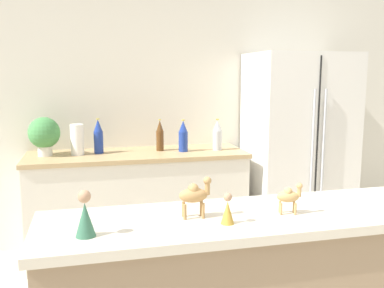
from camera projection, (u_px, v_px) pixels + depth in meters
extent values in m
cube|color=silver|center=(167.00, 104.00, 3.94)|extent=(8.00, 0.06, 2.55)
cube|color=silver|center=(138.00, 205.00, 3.68)|extent=(1.80, 0.60, 0.85)
cube|color=tan|center=(137.00, 155.00, 3.61)|extent=(1.83, 0.63, 0.03)
cube|color=silver|center=(297.00, 149.00, 3.91)|extent=(0.87, 0.67, 1.73)
cube|color=black|center=(317.00, 156.00, 3.58)|extent=(0.01, 0.01, 1.66)
cylinder|color=#B2B5BA|center=(313.00, 147.00, 3.54)|extent=(0.02, 0.02, 0.95)
cylinder|color=#B2B5BA|center=(323.00, 146.00, 3.56)|extent=(0.02, 0.02, 0.95)
cube|color=beige|center=(298.00, 214.00, 1.69)|extent=(2.01, 0.45, 0.03)
cylinder|color=silver|center=(45.00, 150.00, 3.46)|extent=(0.11, 0.11, 0.09)
sphere|color=#478E4C|center=(44.00, 133.00, 3.44)|extent=(0.25, 0.25, 0.25)
cylinder|color=white|center=(77.00, 140.00, 3.48)|extent=(0.11, 0.11, 0.25)
cylinder|color=#B2B7BC|center=(217.00, 140.00, 3.71)|extent=(0.08, 0.08, 0.17)
cone|color=#B2B7BC|center=(217.00, 125.00, 3.69)|extent=(0.08, 0.08, 0.10)
cylinder|color=gold|center=(217.00, 119.00, 3.68)|extent=(0.03, 0.03, 0.01)
cylinder|color=navy|center=(183.00, 142.00, 3.65)|extent=(0.08, 0.08, 0.17)
cone|color=navy|center=(183.00, 126.00, 3.63)|extent=(0.08, 0.08, 0.10)
cylinder|color=gold|center=(183.00, 120.00, 3.62)|extent=(0.03, 0.03, 0.01)
cylinder|color=brown|center=(160.00, 141.00, 3.69)|extent=(0.06, 0.06, 0.17)
cone|color=brown|center=(160.00, 126.00, 3.67)|extent=(0.06, 0.06, 0.10)
cylinder|color=gold|center=(160.00, 120.00, 3.66)|extent=(0.02, 0.02, 0.01)
cylinder|color=navy|center=(99.00, 142.00, 3.57)|extent=(0.08, 0.08, 0.18)
cone|color=navy|center=(98.00, 126.00, 3.54)|extent=(0.07, 0.07, 0.10)
cylinder|color=gold|center=(98.00, 119.00, 3.53)|extent=(0.03, 0.03, 0.01)
ellipsoid|color=#A87F4C|center=(193.00, 195.00, 1.59)|extent=(0.11, 0.06, 0.06)
sphere|color=#A87F4C|center=(193.00, 189.00, 1.58)|extent=(0.04, 0.04, 0.04)
cylinder|color=#A87F4C|center=(207.00, 188.00, 1.59)|extent=(0.02, 0.02, 0.05)
sphere|color=#A87F4C|center=(207.00, 181.00, 1.59)|extent=(0.03, 0.03, 0.03)
cylinder|color=#A87F4C|center=(201.00, 208.00, 1.62)|extent=(0.01, 0.01, 0.06)
cylinder|color=#A87F4C|center=(203.00, 211.00, 1.59)|extent=(0.01, 0.01, 0.06)
cylinder|color=#A87F4C|center=(183.00, 209.00, 1.61)|extent=(0.01, 0.01, 0.06)
cylinder|color=#A87F4C|center=(185.00, 212.00, 1.57)|extent=(0.01, 0.01, 0.06)
ellipsoid|color=tan|center=(288.00, 197.00, 1.63)|extent=(0.09, 0.06, 0.04)
sphere|color=tan|center=(288.00, 192.00, 1.63)|extent=(0.03, 0.03, 0.03)
cylinder|color=tan|center=(299.00, 191.00, 1.63)|extent=(0.02, 0.02, 0.04)
sphere|color=tan|center=(300.00, 186.00, 1.62)|extent=(0.02, 0.02, 0.02)
cylinder|color=tan|center=(294.00, 207.00, 1.65)|extent=(0.01, 0.01, 0.05)
cylinder|color=tan|center=(295.00, 209.00, 1.63)|extent=(0.01, 0.01, 0.05)
cylinder|color=tan|center=(280.00, 207.00, 1.65)|extent=(0.01, 0.01, 0.05)
cylinder|color=tan|center=(281.00, 209.00, 1.63)|extent=(0.01, 0.01, 0.05)
cone|color=#33664C|center=(85.00, 220.00, 1.41)|extent=(0.07, 0.07, 0.11)
sphere|color=#A37A5B|center=(84.00, 196.00, 1.39)|extent=(0.04, 0.04, 0.04)
cone|color=#B28933|center=(228.00, 212.00, 1.53)|extent=(0.05, 0.05, 0.08)
sphere|color=#A37A5B|center=(228.00, 197.00, 1.52)|extent=(0.03, 0.03, 0.03)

